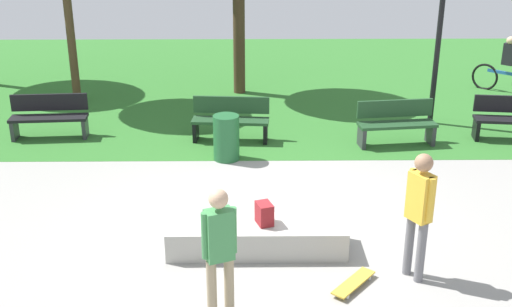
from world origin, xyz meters
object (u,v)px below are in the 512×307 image
(skater_performing_trick, at_px, (219,246))
(park_bench_center_lawn, at_px, (231,118))
(concrete_ledge, at_px, (257,237))
(lamp_post, at_px, (442,11))
(trash_bin, at_px, (226,138))
(park_bench_near_lamppost, at_px, (49,116))
(backpack_on_ledge, at_px, (264,214))
(skater_watching, at_px, (419,207))
(cyclist_on_bicycle, at_px, (507,69))
(park_bench_far_right, at_px, (396,122))
(skateboard_by_ledge, at_px, (353,283))

(skater_performing_trick, relative_size, park_bench_center_lawn, 1.06)
(concrete_ledge, distance_m, lamp_post, 7.28)
(lamp_post, bearing_deg, trash_bin, -155.10)
(concrete_ledge, height_order, park_bench_near_lamppost, park_bench_near_lamppost)
(backpack_on_ledge, height_order, lamp_post, lamp_post)
(park_bench_center_lawn, bearing_deg, skater_watching, -64.07)
(skater_performing_trick, distance_m, cyclist_on_bicycle, 11.96)
(skater_performing_trick, distance_m, lamp_post, 8.66)
(concrete_ledge, relative_size, skater_performing_trick, 1.48)
(cyclist_on_bicycle, bearing_deg, park_bench_center_lawn, -154.05)
(park_bench_center_lawn, distance_m, cyclist_on_bicycle, 7.87)
(park_bench_far_right, bearing_deg, skateboard_by_ledge, -107.52)
(skater_performing_trick, bearing_deg, skateboard_by_ledge, 21.33)
(park_bench_near_lamppost, bearing_deg, concrete_ledge, -47.88)
(cyclist_on_bicycle, bearing_deg, park_bench_near_lamppost, -163.59)
(concrete_ledge, xyz_separation_m, lamp_post, (4.01, 5.62, 2.32))
(lamp_post, bearing_deg, skater_performing_trick, -121.58)
(backpack_on_ledge, distance_m, lamp_post, 7.11)
(lamp_post, height_order, trash_bin, lamp_post)
(concrete_ledge, bearing_deg, park_bench_center_lawn, 96.11)
(concrete_ledge, xyz_separation_m, park_bench_near_lamppost, (-4.34, 4.80, 0.27))
(skater_watching, distance_m, park_bench_center_lawn, 5.94)
(park_bench_center_lawn, bearing_deg, park_bench_near_lamppost, 176.68)
(concrete_ledge, relative_size, park_bench_near_lamppost, 1.58)
(backpack_on_ledge, bearing_deg, park_bench_center_lawn, -11.27)
(skateboard_by_ledge, relative_size, park_bench_center_lawn, 0.46)
(park_bench_far_right, height_order, cyclist_on_bicycle, cyclist_on_bicycle)
(trash_bin, bearing_deg, skateboard_by_ledge, -67.98)
(backpack_on_ledge, relative_size, skater_watching, 0.18)
(park_bench_near_lamppost, bearing_deg, skater_performing_trick, -58.89)
(backpack_on_ledge, relative_size, cyclist_on_bicycle, 0.21)
(park_bench_center_lawn, xyz_separation_m, lamp_post, (4.50, 1.04, 2.05))
(skateboard_by_ledge, bearing_deg, park_bench_far_right, 72.48)
(park_bench_far_right, relative_size, trash_bin, 1.84)
(cyclist_on_bicycle, bearing_deg, backpack_on_ledge, -128.93)
(concrete_ledge, relative_size, cyclist_on_bicycle, 1.69)
(backpack_on_ledge, relative_size, park_bench_center_lawn, 0.20)
(lamp_post, height_order, cyclist_on_bicycle, lamp_post)
(backpack_on_ledge, bearing_deg, skateboard_by_ledge, -148.80)
(concrete_ledge, distance_m, skateboard_by_ledge, 1.60)
(park_bench_far_right, bearing_deg, concrete_ledge, -124.23)
(backpack_on_ledge, xyz_separation_m, park_bench_far_right, (2.82, 4.29, -0.11))
(park_bench_far_right, xyz_separation_m, lamp_post, (1.09, 1.33, 2.05))
(backpack_on_ledge, distance_m, skater_performing_trick, 1.79)
(skateboard_by_ledge, relative_size, lamp_post, 0.18)
(concrete_ledge, height_order, park_bench_center_lawn, park_bench_center_lawn)
(lamp_post, distance_m, trash_bin, 5.44)
(backpack_on_ledge, bearing_deg, park_bench_near_lamppost, 24.12)
(park_bench_near_lamppost, distance_m, park_bench_center_lawn, 3.86)
(trash_bin, bearing_deg, skater_watching, -58.07)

